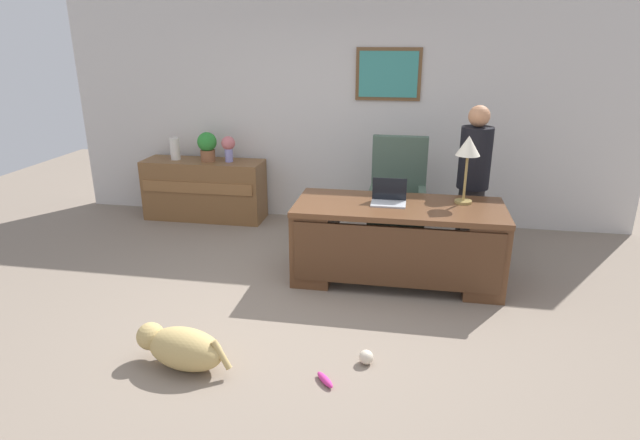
% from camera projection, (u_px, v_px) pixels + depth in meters
% --- Properties ---
extents(ground_plane, '(12.00, 12.00, 0.00)m').
position_uv_depth(ground_plane, '(300.00, 314.00, 4.44)').
color(ground_plane, gray).
extents(back_wall, '(7.00, 0.16, 2.70)m').
position_uv_depth(back_wall, '(344.00, 112.00, 6.41)').
color(back_wall, silver).
rests_on(back_wall, ground_plane).
extents(desk, '(1.93, 0.83, 0.76)m').
position_uv_depth(desk, '(397.00, 240.00, 4.92)').
color(desk, brown).
rests_on(desk, ground_plane).
extents(credenza, '(1.52, 0.50, 0.76)m').
position_uv_depth(credenza, '(205.00, 190.00, 6.69)').
color(credenza, brown).
rests_on(credenza, ground_plane).
extents(armchair, '(0.60, 0.59, 1.21)m').
position_uv_depth(armchair, '(397.00, 200.00, 5.75)').
color(armchair, '#475B4C').
rests_on(armchair, ground_plane).
extents(person_standing, '(0.32, 0.32, 1.60)m').
position_uv_depth(person_standing, '(473.00, 182.00, 5.33)').
color(person_standing, '#262323').
rests_on(person_standing, ground_plane).
extents(dog_lying, '(0.75, 0.40, 0.30)m').
position_uv_depth(dog_lying, '(181.00, 347.00, 3.68)').
color(dog_lying, tan).
rests_on(dog_lying, ground_plane).
extents(laptop, '(0.32, 0.22, 0.22)m').
position_uv_depth(laptop, '(389.00, 197.00, 4.87)').
color(laptop, '#B2B5BA').
rests_on(laptop, desk).
extents(desk_lamp, '(0.22, 0.22, 0.63)m').
position_uv_depth(desk_lamp, '(468.00, 150.00, 4.73)').
color(desk_lamp, '#9E8447').
rests_on(desk_lamp, desk).
extents(vase_with_flowers, '(0.17, 0.17, 0.32)m').
position_uv_depth(vase_with_flowers, '(228.00, 146.00, 6.44)').
color(vase_with_flowers, '#8C8ACD').
rests_on(vase_with_flowers, credenza).
extents(vase_empty, '(0.12, 0.12, 0.28)m').
position_uv_depth(vase_empty, '(175.00, 149.00, 6.58)').
color(vase_empty, silver).
rests_on(vase_empty, credenza).
extents(potted_plant, '(0.24, 0.24, 0.36)m').
position_uv_depth(potted_plant, '(207.00, 145.00, 6.49)').
color(potted_plant, brown).
rests_on(potted_plant, credenza).
extents(dog_toy_ball, '(0.11, 0.11, 0.11)m').
position_uv_depth(dog_toy_ball, '(366.00, 357.00, 3.75)').
color(dog_toy_ball, beige).
rests_on(dog_toy_ball, ground_plane).
extents(dog_toy_plush, '(0.16, 0.18, 0.05)m').
position_uv_depth(dog_toy_plush, '(325.00, 380.00, 3.54)').
color(dog_toy_plush, '#D8338C').
rests_on(dog_toy_plush, ground_plane).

